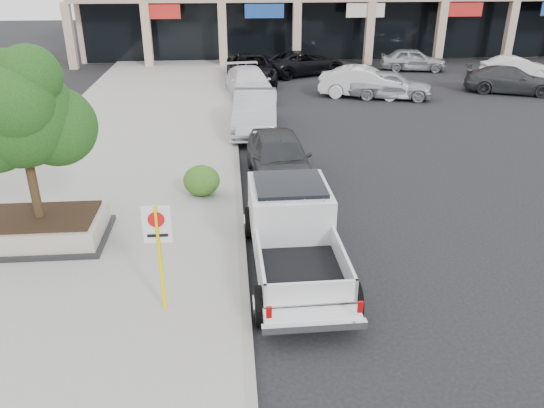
{
  "coord_description": "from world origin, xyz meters",
  "views": [
    {
      "loc": [
        -1.75,
        -10.06,
        6.63
      ],
      "look_at": [
        -0.79,
        1.5,
        1.29
      ],
      "focal_mm": 35.0,
      "sensor_mm": 36.0,
      "label": 1
    }
  ],
  "objects_px": {
    "planter_tree": "(27,113)",
    "pickup_truck": "(295,236)",
    "lot_car_f": "(516,68)",
    "lot_car_a": "(390,84)",
    "planter": "(42,229)",
    "lot_car_b": "(365,82)",
    "curb_car_a": "(280,157)",
    "curb_car_b": "(255,112)",
    "curb_car_c": "(249,83)",
    "lot_car_e": "(413,60)",
    "curb_car_d": "(251,69)",
    "lot_car_d": "(303,63)",
    "lot_car_c": "(511,80)",
    "no_parking_sign": "(159,244)"
  },
  "relations": [
    {
      "from": "curb_car_b",
      "to": "lot_car_e",
      "type": "distance_m",
      "value": 16.91
    },
    {
      "from": "pickup_truck",
      "to": "lot_car_f",
      "type": "xyz_separation_m",
      "value": [
        16.2,
        20.93,
        -0.23
      ]
    },
    {
      "from": "lot_car_f",
      "to": "planter",
      "type": "bearing_deg",
      "value": 134.29
    },
    {
      "from": "planter",
      "to": "curb_car_a",
      "type": "distance_m",
      "value": 7.51
    },
    {
      "from": "planter",
      "to": "lot_car_f",
      "type": "relative_size",
      "value": 0.79
    },
    {
      "from": "lot_car_a",
      "to": "lot_car_f",
      "type": "bearing_deg",
      "value": -50.05
    },
    {
      "from": "planter_tree",
      "to": "pickup_truck",
      "type": "relative_size",
      "value": 0.7
    },
    {
      "from": "planter",
      "to": "curb_car_c",
      "type": "xyz_separation_m",
      "value": [
        5.92,
        15.68,
        0.28
      ]
    },
    {
      "from": "pickup_truck",
      "to": "curb_car_d",
      "type": "xyz_separation_m",
      "value": [
        -0.02,
        21.15,
        -0.09
      ]
    },
    {
      "from": "lot_car_f",
      "to": "pickup_truck",
      "type": "bearing_deg",
      "value": 145.92
    },
    {
      "from": "curb_car_c",
      "to": "curb_car_d",
      "type": "bearing_deg",
      "value": 78.46
    },
    {
      "from": "planter",
      "to": "curb_car_b",
      "type": "bearing_deg",
      "value": 58.12
    },
    {
      "from": "pickup_truck",
      "to": "curb_car_c",
      "type": "bearing_deg",
      "value": 90.1
    },
    {
      "from": "planter",
      "to": "curb_car_d",
      "type": "height_order",
      "value": "curb_car_d"
    },
    {
      "from": "pickup_truck",
      "to": "lot_car_f",
      "type": "height_order",
      "value": "pickup_truck"
    },
    {
      "from": "lot_car_f",
      "to": "lot_car_a",
      "type": "bearing_deg",
      "value": 119.31
    },
    {
      "from": "no_parking_sign",
      "to": "lot_car_d",
      "type": "bearing_deg",
      "value": 75.83
    },
    {
      "from": "lot_car_f",
      "to": "curb_car_a",
      "type": "bearing_deg",
      "value": 137.39
    },
    {
      "from": "planter",
      "to": "lot_car_d",
      "type": "distance_m",
      "value": 23.59
    },
    {
      "from": "pickup_truck",
      "to": "curb_car_a",
      "type": "relative_size",
      "value": 1.22
    },
    {
      "from": "planter",
      "to": "lot_car_b",
      "type": "height_order",
      "value": "lot_car_b"
    },
    {
      "from": "planter_tree",
      "to": "lot_car_d",
      "type": "relative_size",
      "value": 0.75
    },
    {
      "from": "pickup_truck",
      "to": "curb_car_b",
      "type": "distance_m",
      "value": 11.22
    },
    {
      "from": "lot_car_c",
      "to": "no_parking_sign",
      "type": "bearing_deg",
      "value": 159.48
    },
    {
      "from": "curb_car_a",
      "to": "curb_car_c",
      "type": "xyz_separation_m",
      "value": [
        -0.48,
        11.76,
        -0.04
      ]
    },
    {
      "from": "planter",
      "to": "curb_car_b",
      "type": "height_order",
      "value": "curb_car_b"
    },
    {
      "from": "planter",
      "to": "curb_car_d",
      "type": "bearing_deg",
      "value": 72.35
    },
    {
      "from": "lot_car_a",
      "to": "lot_car_e",
      "type": "height_order",
      "value": "lot_car_a"
    },
    {
      "from": "no_parking_sign",
      "to": "lot_car_f",
      "type": "xyz_separation_m",
      "value": [
        19.05,
        22.39,
        -0.97
      ]
    },
    {
      "from": "planter_tree",
      "to": "lot_car_f",
      "type": "relative_size",
      "value": 0.99
    },
    {
      "from": "planter_tree",
      "to": "curb_car_b",
      "type": "height_order",
      "value": "planter_tree"
    },
    {
      "from": "curb_car_c",
      "to": "lot_car_a",
      "type": "height_order",
      "value": "curb_car_c"
    },
    {
      "from": "lot_car_c",
      "to": "lot_car_d",
      "type": "distance_m",
      "value": 12.17
    },
    {
      "from": "curb_car_d",
      "to": "lot_car_c",
      "type": "relative_size",
      "value": 1.21
    },
    {
      "from": "lot_car_d",
      "to": "lot_car_f",
      "type": "height_order",
      "value": "lot_car_d"
    },
    {
      "from": "planter_tree",
      "to": "curb_car_d",
      "type": "relative_size",
      "value": 0.69
    },
    {
      "from": "planter",
      "to": "curb_car_a",
      "type": "height_order",
      "value": "curb_car_a"
    },
    {
      "from": "no_parking_sign",
      "to": "lot_car_e",
      "type": "distance_m",
      "value": 28.89
    },
    {
      "from": "curb_car_a",
      "to": "lot_car_d",
      "type": "bearing_deg",
      "value": 76.22
    },
    {
      "from": "planter_tree",
      "to": "no_parking_sign",
      "type": "bearing_deg",
      "value": -45.83
    },
    {
      "from": "curb_car_c",
      "to": "lot_car_e",
      "type": "xyz_separation_m",
      "value": [
        11.05,
        6.63,
        -0.03
      ]
    },
    {
      "from": "lot_car_b",
      "to": "lot_car_f",
      "type": "bearing_deg",
      "value": -52.88
    },
    {
      "from": "curb_car_a",
      "to": "lot_car_b",
      "type": "bearing_deg",
      "value": 60.28
    },
    {
      "from": "curb_car_a",
      "to": "lot_car_a",
      "type": "bearing_deg",
      "value": 54.31
    },
    {
      "from": "lot_car_c",
      "to": "lot_car_f",
      "type": "xyz_separation_m",
      "value": [
        2.22,
        3.66,
        -0.03
      ]
    },
    {
      "from": "planter",
      "to": "lot_car_d",
      "type": "bearing_deg",
      "value": 65.99
    },
    {
      "from": "curb_car_b",
      "to": "curb_car_d",
      "type": "height_order",
      "value": "curb_car_b"
    },
    {
      "from": "curb_car_b",
      "to": "lot_car_d",
      "type": "relative_size",
      "value": 0.95
    },
    {
      "from": "curb_car_b",
      "to": "planter_tree",
      "type": "bearing_deg",
      "value": -117.13
    },
    {
      "from": "lot_car_c",
      "to": "lot_car_e",
      "type": "xyz_separation_m",
      "value": [
        -3.23,
        6.74,
        0.02
      ]
    }
  ]
}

